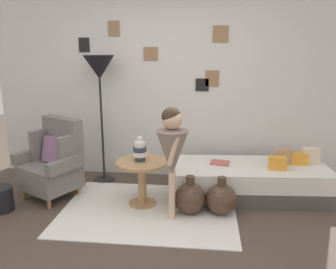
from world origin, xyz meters
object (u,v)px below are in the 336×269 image
vase_striped (140,151)px  demijohn_near (190,198)px  demijohn_far (221,199)px  daybed (249,180)px  person_child (172,148)px  book_on_daybed (220,163)px  floor_lamp (99,72)px  magazine_basket (0,199)px  armchair (54,162)px  side_table (142,173)px

vase_striped → demijohn_near: bearing=-15.9°
vase_striped → demijohn_far: bearing=-9.1°
daybed → demijohn_near: bearing=-142.4°
person_child → demijohn_far: bearing=15.5°
vase_striped → person_child: size_ratio=0.23×
demijohn_far → book_on_daybed: bearing=90.3°
daybed → floor_lamp: floor_lamp is taller
person_child → demijohn_near: (0.19, 0.13, -0.61)m
daybed → magazine_basket: size_ratio=6.96×
book_on_daybed → magazine_basket: bearing=-163.7°
armchair → book_on_daybed: 2.06m
floor_lamp → armchair: bearing=-129.8°
armchair → magazine_basket: bearing=-133.1°
demijohn_far → magazine_basket: bearing=-175.7°
vase_striped → person_child: bearing=-36.7°
armchair → magazine_basket: (-0.45, -0.48, -0.30)m
vase_striped → magazine_basket: size_ratio=1.02×
armchair → side_table: 1.14m
person_child → magazine_basket: size_ratio=4.39×
vase_striped → demijohn_far: vase_striped is taller
daybed → book_on_daybed: (-0.37, 0.01, 0.22)m
floor_lamp → demijohn_far: floor_lamp is taller
daybed → person_child: 1.27m
armchair → book_on_daybed: bearing=6.9°
book_on_daybed → daybed: bearing=-2.1°
magazine_basket → floor_lamp: bearing=48.6°
book_on_daybed → demijohn_far: bearing=-89.7°
side_table → floor_lamp: bearing=133.6°
side_table → book_on_daybed: (0.91, 0.40, 0.02)m
vase_striped → book_on_daybed: size_ratio=1.29×
person_child → demijohn_near: 0.66m
person_child → book_on_daybed: (0.53, 0.69, -0.38)m
armchair → vase_striped: armchair is taller
book_on_daybed → demijohn_far: 0.59m
armchair → side_table: bearing=-7.8°
magazine_basket → daybed: bearing=14.0°
side_table → book_on_daybed: bearing=23.9°
daybed → vase_striped: size_ratio=6.84×
floor_lamp → demijohn_near: floor_lamp is taller
magazine_basket → demijohn_far: bearing=4.3°
daybed → floor_lamp: 2.36m
side_table → magazine_basket: (-1.58, -0.33, -0.25)m
book_on_daybed → demijohn_near: size_ratio=0.50×
demijohn_near → magazine_basket: (-2.15, -0.17, -0.04)m
book_on_daybed → demijohn_near: (-0.35, -0.56, -0.23)m
vase_striped → book_on_daybed: vase_striped is taller
floor_lamp → book_on_daybed: bearing=-10.8°
floor_lamp → person_child: size_ratio=1.39×
armchair → demijohn_near: armchair is taller
daybed → vase_striped: bearing=-163.7°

